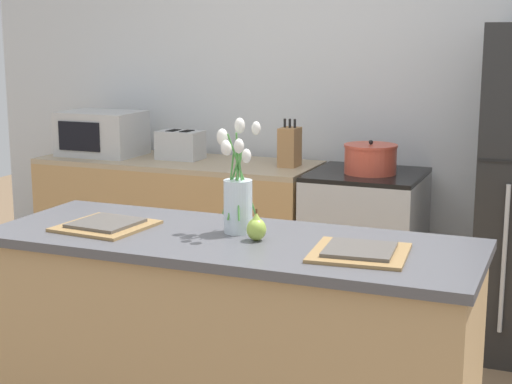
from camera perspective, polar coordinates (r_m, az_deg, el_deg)
The scene contains 12 objects.
back_wall at distance 4.65m, azimuth 8.25°, elevation 7.92°, with size 5.20×0.08×2.70m.
kitchen_island at distance 2.99m, azimuth -1.85°, elevation -11.65°, with size 1.80×0.66×0.90m.
back_counter at distance 4.80m, azimuth -5.64°, elevation -2.88°, with size 1.68×0.60×0.89m.
stove_range at distance 4.39m, azimuth 7.91°, elevation -4.28°, with size 0.60×0.61×0.89m.
flower_vase at distance 2.88m, azimuth -1.40°, elevation -0.13°, with size 0.16×0.15×0.42m.
pear_figurine at distance 2.78m, azimuth 0.03°, elevation -2.64°, with size 0.07×0.07×0.12m.
plate_setting_left at distance 3.03m, azimuth -10.87°, elevation -2.37°, with size 0.34×0.34×0.02m.
plate_setting_right at distance 2.64m, azimuth 7.55°, elevation -4.33°, with size 0.34×0.34×0.02m.
toaster at distance 4.73m, azimuth -5.52°, elevation 3.43°, with size 0.28×0.18×0.17m.
cooking_pot at distance 4.25m, azimuth 8.32°, elevation 2.40°, with size 0.29×0.29×0.18m.
microwave at distance 4.96m, azimuth -11.14°, elevation 4.21°, with size 0.48×0.37×0.27m.
knife_block at distance 4.44m, azimuth 2.46°, elevation 3.30°, with size 0.10×0.14×0.27m.
Camera 1 is at (1.13, -2.51, 1.62)m, focal length 55.00 mm.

